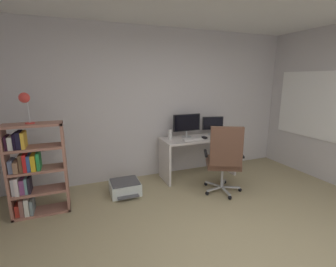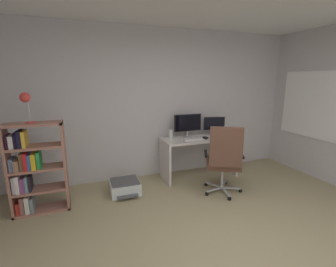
# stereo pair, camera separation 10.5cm
# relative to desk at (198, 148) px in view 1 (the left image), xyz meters

# --- Properties ---
(wall_back) EXTENTS (5.35, 0.10, 2.68)m
(wall_back) POSITION_rel_desk_xyz_m (-0.67, 0.41, 0.80)
(wall_back) COLOR silver
(wall_back) RESTS_ON ground
(window_pane) EXTENTS (0.01, 1.35, 1.12)m
(window_pane) POSITION_rel_desk_xyz_m (2.00, -0.64, 0.79)
(window_pane) COLOR white
(window_frame) EXTENTS (0.02, 1.43, 1.20)m
(window_frame) POSITION_rel_desk_xyz_m (1.99, -0.64, 0.79)
(window_frame) COLOR white
(desk) EXTENTS (1.37, 0.56, 0.74)m
(desk) POSITION_rel_desk_xyz_m (0.00, 0.00, 0.00)
(desk) COLOR silver
(desk) RESTS_ON ground
(monitor_main) EXTENTS (0.53, 0.18, 0.42)m
(monitor_main) POSITION_rel_desk_xyz_m (-0.19, 0.12, 0.46)
(monitor_main) COLOR #B2B5B7
(monitor_main) RESTS_ON desk
(monitor_secondary) EXTENTS (0.40, 0.18, 0.35)m
(monitor_secondary) POSITION_rel_desk_xyz_m (0.37, 0.12, 0.40)
(monitor_secondary) COLOR #B2B5B7
(monitor_secondary) RESTS_ON desk
(keyboard) EXTENTS (0.34, 0.14, 0.02)m
(keyboard) POSITION_rel_desk_xyz_m (-0.17, -0.08, 0.21)
(keyboard) COLOR silver
(keyboard) RESTS_ON desk
(computer_mouse) EXTENTS (0.07, 0.10, 0.03)m
(computer_mouse) POSITION_rel_desk_xyz_m (0.07, -0.10, 0.22)
(computer_mouse) COLOR black
(computer_mouse) RESTS_ON desk
(desktop_speaker) EXTENTS (0.07, 0.07, 0.17)m
(desktop_speaker) POSITION_rel_desk_xyz_m (-0.53, 0.07, 0.29)
(desktop_speaker) COLOR silver
(desktop_speaker) RESTS_ON desk
(office_chair) EXTENTS (0.69, 0.72, 1.13)m
(office_chair) POSITION_rel_desk_xyz_m (0.01, -0.81, 0.06)
(office_chair) COLOR #B7BABC
(office_chair) RESTS_ON ground
(bookshelf) EXTENTS (0.71, 0.28, 1.24)m
(bookshelf) POSITION_rel_desk_xyz_m (-2.67, -0.36, 0.07)
(bookshelf) COLOR #A16A58
(bookshelf) RESTS_ON ground
(desk_lamp) EXTENTS (0.14, 0.13, 0.39)m
(desk_lamp) POSITION_rel_desk_xyz_m (-2.64, -0.36, 1.00)
(desk_lamp) COLOR red
(desk_lamp) RESTS_ON bookshelf
(printer) EXTENTS (0.46, 0.49, 0.21)m
(printer) POSITION_rel_desk_xyz_m (-1.43, -0.23, -0.43)
(printer) COLOR silver
(printer) RESTS_ON ground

